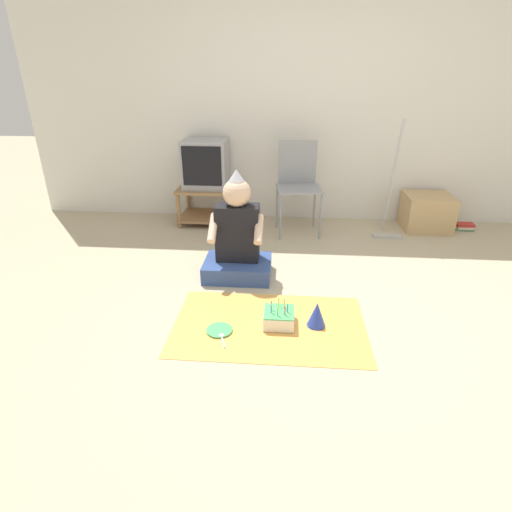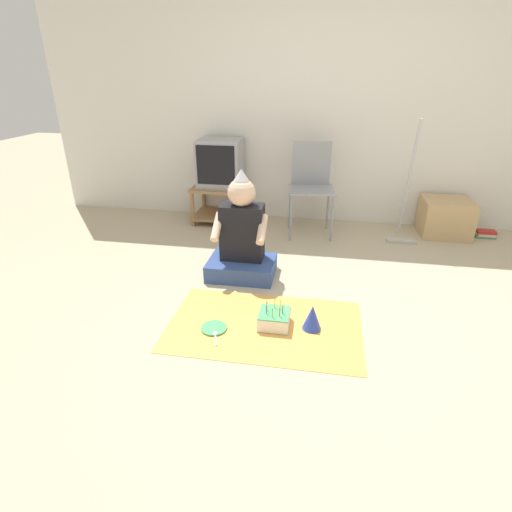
% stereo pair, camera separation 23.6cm
% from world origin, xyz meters
% --- Properties ---
extents(ground_plane, '(16.00, 16.00, 0.00)m').
position_xyz_m(ground_plane, '(0.00, 0.00, 0.00)').
color(ground_plane, tan).
extents(wall_back, '(6.40, 0.06, 2.55)m').
position_xyz_m(wall_back, '(0.00, 2.20, 1.27)').
color(wall_back, silver).
rests_on(wall_back, ground_plane).
extents(tv_stand, '(0.61, 0.49, 0.41)m').
position_xyz_m(tv_stand, '(-1.20, 1.93, 0.24)').
color(tv_stand, '#997047').
rests_on(tv_stand, ground_plane).
extents(tv, '(0.46, 0.41, 0.50)m').
position_xyz_m(tv, '(-1.20, 1.94, 0.66)').
color(tv, '#99999E').
rests_on(tv, tv_stand).
extents(folding_chair, '(0.49, 0.44, 0.92)m').
position_xyz_m(folding_chair, '(-0.21, 1.76, 0.55)').
color(folding_chair, gray).
rests_on(folding_chair, ground_plane).
extents(cardboard_box_stack, '(0.48, 0.45, 0.37)m').
position_xyz_m(cardboard_box_stack, '(1.18, 1.92, 0.19)').
color(cardboard_box_stack, tan).
rests_on(cardboard_box_stack, ground_plane).
extents(dust_mop, '(0.28, 0.27, 1.18)m').
position_xyz_m(dust_mop, '(0.72, 1.67, 0.34)').
color(dust_mop, '#B2ADA3').
rests_on(dust_mop, ground_plane).
extents(book_pile, '(0.20, 0.14, 0.07)m').
position_xyz_m(book_pile, '(1.59, 1.91, 0.03)').
color(book_pile, '#60936B').
rests_on(book_pile, ground_plane).
extents(person_seated, '(0.54, 0.40, 0.89)m').
position_xyz_m(person_seated, '(-0.71, 0.67, 0.31)').
color(person_seated, '#334C8C').
rests_on(person_seated, ground_plane).
extents(party_cloth, '(1.29, 0.80, 0.01)m').
position_xyz_m(party_cloth, '(-0.41, -0.04, 0.00)').
color(party_cloth, '#EFA84C').
rests_on(party_cloth, ground_plane).
extents(birthday_cake, '(0.20, 0.20, 0.17)m').
position_xyz_m(birthday_cake, '(-0.35, -0.03, 0.06)').
color(birthday_cake, white).
rests_on(birthday_cake, party_cloth).
extents(party_hat_blue, '(0.13, 0.13, 0.17)m').
position_xyz_m(party_hat_blue, '(-0.10, -0.02, 0.09)').
color(party_hat_blue, blue).
rests_on(party_hat_blue, party_cloth).
extents(paper_plate, '(0.17, 0.17, 0.01)m').
position_xyz_m(paper_plate, '(-0.74, -0.14, 0.01)').
color(paper_plate, '#4CB266').
rests_on(paper_plate, party_cloth).
extents(plastic_spoon_near, '(0.06, 0.14, 0.01)m').
position_xyz_m(plastic_spoon_near, '(-0.71, -0.22, 0.01)').
color(plastic_spoon_near, white).
rests_on(plastic_spoon_near, party_cloth).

